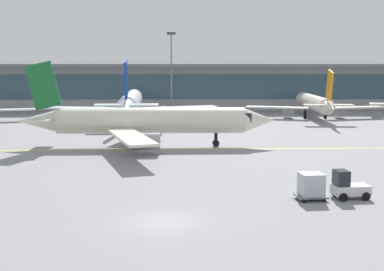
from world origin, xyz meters
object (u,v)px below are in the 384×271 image
at_px(cargo_dolly_lead, 311,185).
at_px(taxiing_regional_jet, 148,121).
at_px(gate_airplane_2, 131,103).
at_px(baggage_tug, 348,186).
at_px(apron_light_mast_1, 171,69).
at_px(gate_airplane_3, 314,103).

bearing_deg(cargo_dolly_lead, taxiing_regional_jet, 112.12).
xyz_separation_m(gate_airplane_2, cargo_dolly_lead, (17.30, -51.91, -2.10)).
xyz_separation_m(taxiing_regional_jet, cargo_dolly_lead, (12.97, -24.33, -1.95)).
xyz_separation_m(gate_airplane_2, baggage_tug, (20.04, -51.62, -2.26)).
height_order(baggage_tug, apron_light_mast_1, apron_light_mast_1).
relative_size(baggage_tug, apron_light_mast_1, 0.17).
bearing_deg(gate_airplane_2, gate_airplane_3, -84.18).
relative_size(gate_airplane_3, apron_light_mast_1, 1.68).
distance_m(baggage_tug, cargo_dolly_lead, 2.76).
relative_size(gate_airplane_2, taxiing_regional_jet, 1.05).
relative_size(gate_airplane_2, cargo_dolly_lead, 14.05).
bearing_deg(cargo_dolly_lead, gate_airplane_3, 69.11).
height_order(gate_airplane_2, gate_airplane_3, gate_airplane_2).
distance_m(gate_airplane_2, cargo_dolly_lead, 54.76).
height_order(taxiing_regional_jet, baggage_tug, taxiing_regional_jet).
bearing_deg(apron_light_mast_1, taxiing_regional_jet, -92.99).
bearing_deg(taxiing_regional_jet, gate_airplane_3, 48.29).
bearing_deg(gate_airplane_3, taxiing_regional_jet, 140.85).
relative_size(gate_airplane_2, apron_light_mast_1, 1.99).
xyz_separation_m(gate_airplane_3, apron_light_mast_1, (-25.65, 12.98, 6.00)).
relative_size(taxiing_regional_jet, apron_light_mast_1, 1.90).
bearing_deg(baggage_tug, taxiing_regional_jet, 117.22).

